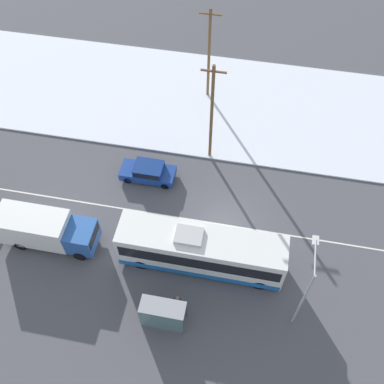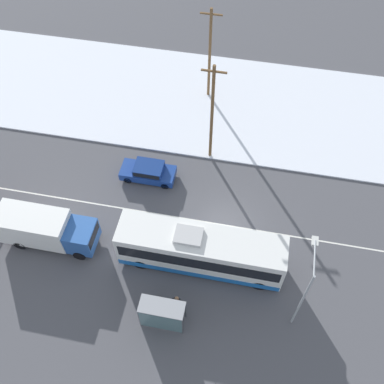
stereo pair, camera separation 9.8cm
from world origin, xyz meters
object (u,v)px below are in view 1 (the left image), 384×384
Objects in this scene: box_truck at (45,229)px; streetlamp at (306,285)px; sedan_car at (148,171)px; bus_shelter at (162,315)px; pedestrian_at_stop at (178,302)px; city_bus at (201,250)px; utility_pole_snowlot at (209,54)px; utility_pole_roadside at (212,114)px.

streetlamp reaches higher than box_truck.
bus_shelter is at bearing 108.38° from sedan_car.
box_truck is 3.93× the size of pedestrian_at_stop.
city_bus is 7.49m from streetlamp.
bus_shelter is (-1.59, -4.86, -0.07)m from city_bus.
utility_pole_snowlot reaches higher than sedan_car.
city_bus is 1.27× the size of utility_pole_snowlot.
utility_pole_roadside is at bearing 87.71° from bus_shelter.
sedan_car is at bearing -106.10° from utility_pole_snowlot.
bus_shelter is 0.42× the size of streetlamp.
utility_pole_roadside is (-7.55, 12.31, 0.47)m from streetlamp.
utility_pole_roadside is 1.05× the size of utility_pole_snowlot.
box_truck is at bearing 161.98° from pedestrian_at_stop.
utility_pole_snowlot reaches higher than city_bus.
sedan_car is at bearing 113.84° from pedestrian_at_stop.
utility_pole_snowlot reaches higher than pedestrian_at_stop.
city_bus is 1.63× the size of box_truck.
bus_shelter is 22.11m from utility_pole_snowlot.
city_bus is 11.02m from box_truck.
bus_shelter is at bearing -92.29° from utility_pole_roadside.
pedestrian_at_stop is at bearing -103.87° from city_bus.
box_truck is (-11.01, -0.29, -0.15)m from city_bus.
utility_pole_roadside reaches higher than pedestrian_at_stop.
utility_pole_roadside is at bearing -79.06° from utility_pole_snowlot.
city_bus is 6.40× the size of pedestrian_at_stop.
pedestrian_at_stop is at bearing -85.80° from utility_pole_snowlot.
bus_shelter reaches higher than sedan_car.
box_truck is at bearing 51.01° from sedan_car.
box_truck is 2.44× the size of bus_shelter.
city_bus reaches higher than pedestrian_at_stop.
streetlamp is 0.77× the size of utility_pole_snowlot.
city_bus is at bearing 76.13° from pedestrian_at_stop.
streetlamp is at bearing -65.39° from utility_pole_snowlot.
streetlamp is 14.45m from utility_pole_roadside.
sedan_car is at bearing -144.35° from utility_pole_roadside.
bus_shelter reaches higher than pedestrian_at_stop.
streetlamp is at bearing -20.97° from city_bus.
bus_shelter is (9.43, -4.56, 0.09)m from box_truck.
utility_pole_snowlot reaches higher than box_truck.
streetlamp is at bearing 16.08° from bus_shelter.
city_bus is 1.21× the size of utility_pole_roadside.
utility_pole_snowlot is (-2.40, 17.04, 2.85)m from city_bus.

